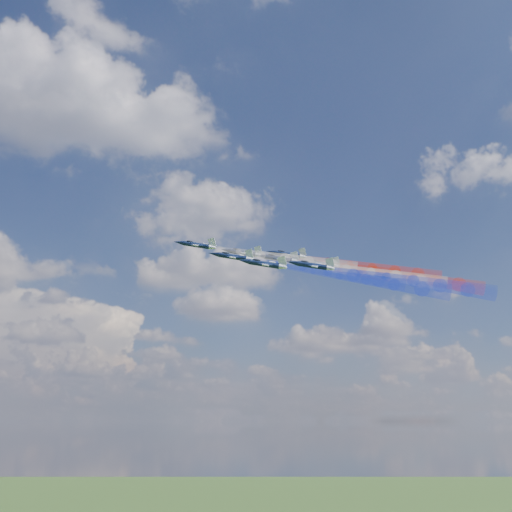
{
  "coord_description": "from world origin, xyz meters",
  "views": [
    {
      "loc": [
        -53.7,
        -161.53,
        87.86
      ],
      "look_at": [
        -14.46,
        7.0,
        134.9
      ],
      "focal_mm": 42.77,
      "sensor_mm": 36.0,
      "label": 1
    }
  ],
  "objects": [
    {
      "name": "trail_inner_left",
      "position": [
        2.0,
        -8.75,
        127.43
      ],
      "size": [
        40.18,
        20.55,
        13.62
      ],
      "primitive_type": null,
      "rotation": [
        0.2,
        -0.32,
        1.13
      ],
      "color": "#192FD7"
    },
    {
      "name": "jet_inner_right",
      "position": [
        -16.04,
        17.64,
        138.68
      ],
      "size": [
        16.99,
        15.55,
        9.37
      ],
      "primitive_type": null,
      "rotation": [
        0.2,
        -0.32,
        1.13
      ],
      "color": "black"
    },
    {
      "name": "trail_rear_left",
      "position": [
        22.23,
        -18.32,
        123.67
      ],
      "size": [
        40.18,
        20.55,
        13.62
      ],
      "primitive_type": null,
      "rotation": [
        0.2,
        -0.32,
        1.13
      ],
      "color": "#192FD7"
    },
    {
      "name": "trail_center_third",
      "position": [
        16.41,
        -4.86,
        128.74
      ],
      "size": [
        40.18,
        20.55,
        13.62
      ],
      "primitive_type": null,
      "rotation": [
        0.2,
        -0.32,
        1.13
      ],
      "color": "white"
    },
    {
      "name": "jet_rear_left",
      "position": [
        -2.31,
        -8.66,
        128.81
      ],
      "size": [
        16.99,
        15.55,
        9.37
      ],
      "primitive_type": null,
      "rotation": [
        0.2,
        -0.32,
        1.13
      ],
      "color": "black"
    },
    {
      "name": "jet_lead",
      "position": [
        -31.36,
        12.5,
        138.71
      ],
      "size": [
        16.99,
        15.55,
        9.37
      ],
      "primitive_type": null,
      "rotation": [
        0.2,
        -0.32,
        1.13
      ],
      "color": "black"
    },
    {
      "name": "trail_outer_left",
      "position": [
        8.48,
        -19.68,
        122.94
      ],
      "size": [
        40.18,
        20.55,
        13.62
      ],
      "primitive_type": null,
      "rotation": [
        0.2,
        -0.32,
        1.13
      ],
      "color": "#192FD7"
    },
    {
      "name": "jet_outer_right",
      "position": [
        -1.1,
        19.29,
        139.47
      ],
      "size": [
        16.99,
        15.55,
        9.37
      ],
      "primitive_type": null,
      "rotation": [
        0.2,
        -0.32,
        1.13
      ],
      "color": "black"
    },
    {
      "name": "jet_center_third",
      "position": [
        -8.13,
        4.81,
        133.89
      ],
      "size": [
        16.99,
        15.55,
        9.37
      ],
      "primitive_type": null,
      "rotation": [
        0.2,
        -0.32,
        1.13
      ],
      "color": "black"
    },
    {
      "name": "trail_outer_right",
      "position": [
        23.44,
        9.63,
        134.33
      ],
      "size": [
        40.18,
        20.55,
        13.62
      ],
      "primitive_type": null,
      "rotation": [
        0.2,
        -0.32,
        1.13
      ],
      "color": "red"
    },
    {
      "name": "trail_rear_right",
      "position": [
        30.4,
        -1.42,
        128.87
      ],
      "size": [
        40.18,
        20.55,
        13.62
      ],
      "primitive_type": null,
      "rotation": [
        0.2,
        -0.32,
        1.13
      ],
      "color": "red"
    },
    {
      "name": "jet_outer_left",
      "position": [
        -16.06,
        -10.01,
        128.08
      ],
      "size": [
        16.99,
        15.55,
        9.37
      ],
      "primitive_type": null,
      "rotation": [
        0.2,
        -0.32,
        1.13
      ],
      "color": "black"
    },
    {
      "name": "trail_inner_right",
      "position": [
        8.5,
        7.97,
        133.54
      ],
      "size": [
        40.18,
        20.55,
        13.62
      ],
      "primitive_type": null,
      "rotation": [
        0.2,
        -0.32,
        1.13
      ],
      "color": "red"
    },
    {
      "name": "jet_inner_left",
      "position": [
        -22.54,
        0.92,
        132.57
      ],
      "size": [
        16.99,
        15.55,
        9.37
      ],
      "primitive_type": null,
      "rotation": [
        0.2,
        -0.32,
        1.13
      ],
      "color": "black"
    },
    {
      "name": "trail_lead",
      "position": [
        -6.83,
        2.83,
        133.57
      ],
      "size": [
        40.18,
        20.55,
        13.62
      ],
      "primitive_type": null,
      "rotation": [
        0.2,
        -0.32,
        1.13
      ],
      "color": "white"
    },
    {
      "name": "jet_rear_right",
      "position": [
        5.87,
        8.24,
        134.02
      ],
      "size": [
        16.99,
        15.55,
        9.37
      ],
      "primitive_type": null,
      "rotation": [
        0.2,
        -0.32,
        1.13
      ],
      "color": "black"
    }
  ]
}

